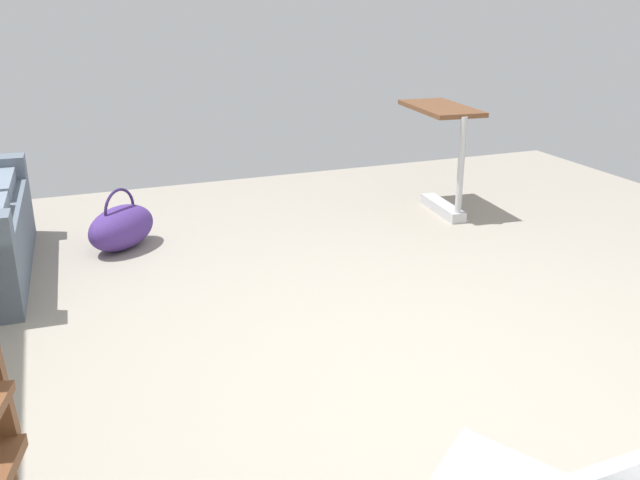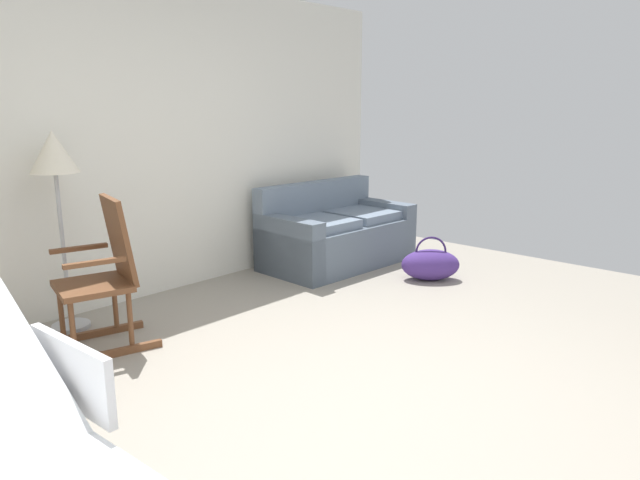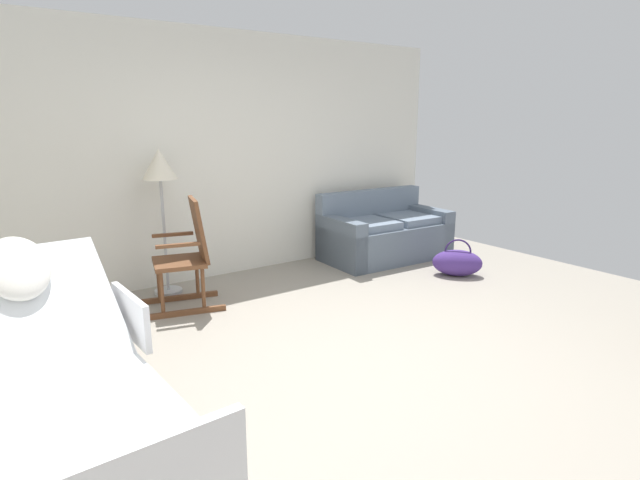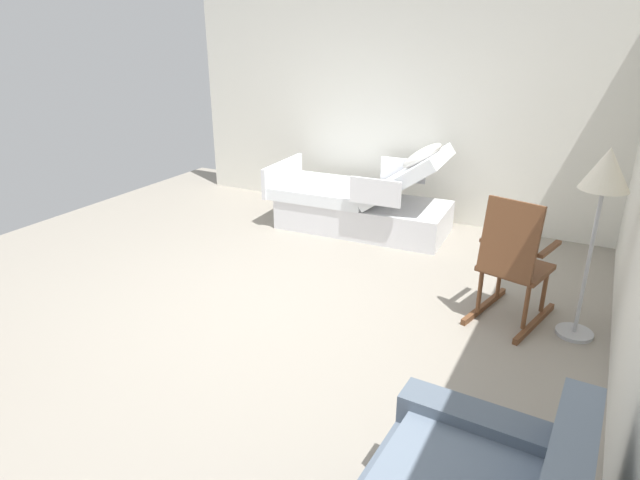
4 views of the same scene
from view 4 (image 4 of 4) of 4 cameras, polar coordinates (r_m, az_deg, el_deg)
The scene contains 5 objects.
ground_plane at distance 4.68m, azimuth -6.15°, elevation -7.24°, with size 7.26×7.26×0.00m, color gray.
side_wall at distance 6.80m, azimuth 7.72°, elevation 13.90°, with size 0.10×5.49×2.70m, color silver.
hospital_bed at distance 6.35m, azimuth 4.55°, elevation 3.86°, with size 1.08×2.11×1.14m.
rocking_chair at distance 4.52m, azimuth 19.61°, elevation -2.43°, with size 0.85×0.64×1.05m.
floor_lamp at distance 4.29m, azimuth 27.77°, elevation 5.36°, with size 0.34×0.34×1.48m.
Camera 4 is at (3.36, 2.34, 2.26)m, focal length 30.38 mm.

